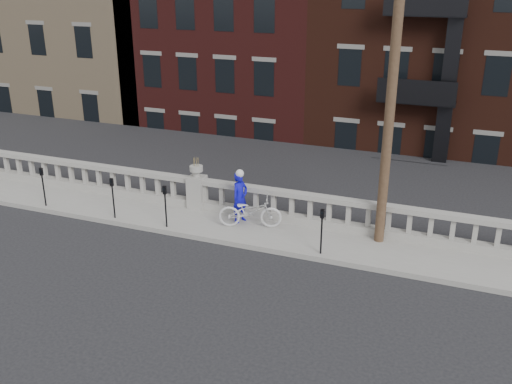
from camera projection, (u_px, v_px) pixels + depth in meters
ground at (134, 262)px, 16.01m from camera, size 120.00×120.00×0.00m
sidewalk at (185, 219)px, 18.59m from camera, size 32.00×2.20×0.15m
balustrade at (197, 193)px, 19.21m from camera, size 28.00×0.34×1.03m
planter_pedestal at (197, 188)px, 19.14m from camera, size 0.55×0.55×1.76m
lower_level at (346, 59)px, 34.87m from camera, size 80.00×44.00×20.80m
utility_pole at (394, 68)px, 15.13m from camera, size 1.60×0.28×10.00m
parking_meter_a at (43, 182)px, 19.18m from camera, size 0.10×0.09×1.36m
parking_meter_b at (113, 193)px, 18.23m from camera, size 0.10×0.09×1.36m
parking_meter_c at (165, 202)px, 17.58m from camera, size 0.10×0.09×1.36m
parking_meter_d at (322, 226)px, 15.88m from camera, size 0.10×0.09×1.36m
bicycle at (250, 211)px, 17.71m from camera, size 2.09×1.26×1.03m
cyclist at (240, 197)px, 18.00m from camera, size 0.58×0.70×1.64m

